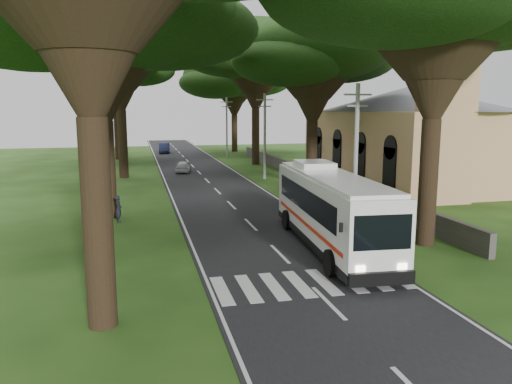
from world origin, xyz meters
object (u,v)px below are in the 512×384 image
Objects in this scene: pole_near at (356,154)px; pole_mid at (265,135)px; distant_car_a at (183,167)px; distant_car_b at (164,148)px; pole_far at (227,127)px; coach_bus at (331,208)px; pedestrian at (119,209)px; church at (409,128)px.

pole_mid is at bearing 90.00° from pole_near.
distant_car_b reaches higher than distant_car_a.
distant_car_a is at bearing -85.65° from distant_car_b.
coach_bus is at bearing -93.69° from pole_far.
pole_mid is at bearing -72.69° from distant_car_b.
pole_mid is 1.00× the size of pole_far.
pole_near is 50.39m from distant_car_b.
coach_bus is at bearing -129.51° from pole_near.
pole_mid reaches higher than distant_car_a.
pole_far is 12.84m from distant_car_b.
pole_far is 37.97m from pedestrian.
church reaches higher than pole_far.
pole_far is 0.65× the size of coach_bus.
church reaches higher than pole_near.
pole_mid is at bearing -42.37° from pedestrian.
church reaches higher than coach_bus.
distant_car_b is (-20.07, 34.14, -4.15)m from church.
distant_car_b is at bearing 98.82° from pole_near.
pole_near is 1.00× the size of pole_far.
distant_car_a is 22.84m from pedestrian.
coach_bus is at bearing -81.96° from distant_car_b.
pole_near reaches higher than distant_car_a.
coach_bus is at bearing -130.39° from pedestrian.
coach_bus reaches higher than distant_car_a.
pole_near is at bearing -78.43° from distant_car_b.
distant_car_a is at bearing 150.51° from church.
distant_car_b is at bearing 99.52° from coach_bus.
pedestrian is at bearing 160.99° from pole_near.
pole_near reaches higher than distant_car_b.
pole_mid is 20.50m from pedestrian.
distant_car_a is 2.17× the size of pedestrian.
coach_bus is 30.25m from distant_car_a.
distant_car_b is at bearing 104.56° from pole_mid.
pole_near is (-12.36, -15.55, -0.73)m from church.
pedestrian reaches higher than distant_car_b.
distant_car_a is at bearing -117.67° from pole_far.
pole_far reaches higher than distant_car_b.
pedestrian is at bearing -129.73° from pole_mid.
pedestrian reaches higher than distant_car_a.
pedestrian is at bearing 84.62° from distant_car_a.
church is 5.42× the size of distant_car_b.
distant_car_b is at bearing 128.52° from pole_far.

